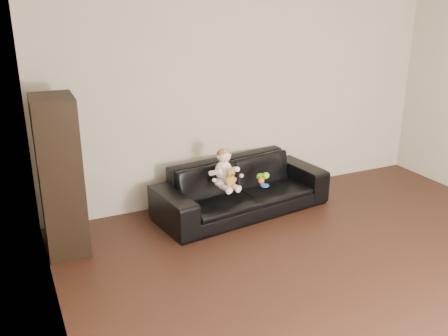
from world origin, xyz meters
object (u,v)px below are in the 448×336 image
teddy_bear (231,178)px  baby (224,171)px  cabinet (60,176)px  toy_rattle (261,181)px  toy_green (261,177)px  toy_blue_disc (265,185)px  sofa (242,188)px

teddy_bear → baby: bearing=70.5°
cabinet → toy_rattle: bearing=-1.3°
baby → toy_rattle: (0.42, -0.08, -0.16)m
baby → toy_rattle: baby is taller
teddy_bear → toy_rattle: teddy_bear is taller
cabinet → toy_green: bearing=1.1°
toy_blue_disc → cabinet: bearing=174.9°
cabinet → toy_rattle: 2.15m
baby → toy_green: (0.46, 0.01, -0.15)m
cabinet → teddy_bear: 1.74m
cabinet → toy_rattle: size_ratio=21.69×
teddy_bear → toy_blue_disc: 0.44m
teddy_bear → cabinet: bearing=150.7°
toy_rattle → sofa: bearing=127.5°
sofa → teddy_bear: 0.43m
cabinet → toy_rattle: cabinet is taller
teddy_bear → toy_green: (0.45, 0.14, -0.11)m
sofa → toy_rattle: size_ratio=28.30×
toy_blue_disc → teddy_bear: bearing=176.4°
toy_green → toy_rattle: toy_green is taller
teddy_bear → toy_rattle: 0.43m
cabinet → teddy_bear: cabinet is taller
cabinet → baby: 1.71m
teddy_bear → toy_rattle: size_ratio=3.00×
baby → toy_blue_disc: baby is taller
baby → toy_rattle: size_ratio=6.15×
sofa → teddy_bear: teddy_bear is taller
toy_rattle → toy_blue_disc: (0.00, -0.08, -0.03)m
baby → teddy_bear: size_ratio=2.05×
sofa → toy_blue_disc: (0.15, -0.27, 0.10)m
cabinet → baby: (1.70, -0.03, -0.19)m
sofa → toy_green: bearing=-35.8°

